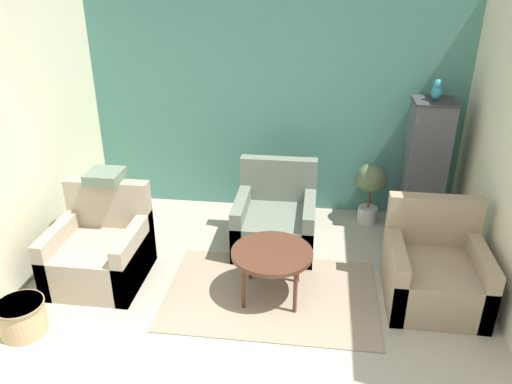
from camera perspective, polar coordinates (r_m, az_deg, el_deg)
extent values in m
cube|color=#4C897A|center=(5.95, 2.00, 9.87)|extent=(4.46, 0.06, 2.60)
cube|color=beige|center=(5.19, -24.98, 5.23)|extent=(0.06, 3.12, 2.60)
cube|color=gray|center=(4.77, 1.77, -11.62)|extent=(1.96, 1.31, 0.01)
cylinder|color=#512D1E|center=(4.52, 1.84, -7.00)|extent=(0.74, 0.74, 0.04)
cylinder|color=#512D1E|center=(4.49, -1.47, -10.94)|extent=(0.04, 0.04, 0.44)
cylinder|color=#512D1E|center=(4.45, 4.50, -11.36)|extent=(0.04, 0.04, 0.44)
cylinder|color=#512D1E|center=(4.86, -0.64, -7.79)|extent=(0.04, 0.04, 0.44)
cylinder|color=#512D1E|center=(4.83, 4.82, -8.14)|extent=(0.04, 0.04, 0.44)
cube|color=tan|center=(5.10, -17.42, -7.55)|extent=(0.84, 0.86, 0.41)
cube|color=tan|center=(5.17, -16.48, -1.24)|extent=(0.84, 0.14, 0.49)
cube|color=tan|center=(5.21, -21.17, -6.31)|extent=(0.12, 0.86, 0.58)
cube|color=tan|center=(4.92, -13.69, -7.14)|extent=(0.12, 0.86, 0.58)
cube|color=#9E896B|center=(4.85, 19.63, -9.72)|extent=(0.84, 0.86, 0.41)
cube|color=#9E896B|center=(4.93, 19.62, -3.03)|extent=(0.84, 0.14, 0.49)
cube|color=#9E896B|center=(4.74, 15.48, -8.77)|extent=(0.12, 0.86, 0.58)
cube|color=#9E896B|center=(4.90, 23.92, -8.94)|extent=(0.12, 0.86, 0.58)
cube|color=slate|center=(5.40, 2.18, -4.37)|extent=(0.84, 0.86, 0.41)
cube|color=slate|center=(5.52, 2.61, 1.53)|extent=(0.84, 0.14, 0.49)
cube|color=slate|center=(5.40, -1.62, -3.34)|extent=(0.12, 0.86, 0.58)
cube|color=slate|center=(5.34, 6.05, -3.80)|extent=(0.12, 0.86, 0.58)
cube|color=#353539|center=(6.13, 17.81, -3.54)|extent=(0.53, 0.53, 0.09)
cube|color=#4C4C51|center=(5.82, 18.77, 2.94)|extent=(0.42, 0.42, 1.40)
cube|color=#353539|center=(5.61, 19.77, 9.72)|extent=(0.44, 0.44, 0.03)
ellipsoid|color=teal|center=(5.59, 19.92, 10.68)|extent=(0.10, 0.13, 0.17)
sphere|color=teal|center=(5.55, 20.09, 11.56)|extent=(0.09, 0.09, 0.09)
cone|color=gold|center=(5.52, 20.16, 11.40)|extent=(0.04, 0.04, 0.04)
cone|color=teal|center=(5.65, 19.79, 10.67)|extent=(0.05, 0.11, 0.14)
cylinder|color=beige|center=(6.10, 12.60, -2.52)|extent=(0.23, 0.23, 0.19)
cylinder|color=brown|center=(6.01, 12.80, -0.60)|extent=(0.03, 0.03, 0.27)
sphere|color=#566B47|center=(5.90, 13.02, 1.60)|extent=(0.33, 0.33, 0.33)
sphere|color=#566B47|center=(5.95, 12.06, 1.26)|extent=(0.20, 0.20, 0.20)
sphere|color=#566B47|center=(5.91, 13.81, 1.09)|extent=(0.18, 0.18, 0.18)
cylinder|color=tan|center=(4.71, -25.16, -12.86)|extent=(0.38, 0.38, 0.29)
cylinder|color=#957E57|center=(4.64, -25.47, -11.54)|extent=(0.40, 0.40, 0.02)
cube|color=slate|center=(5.06, -16.88, 1.75)|extent=(0.33, 0.33, 0.10)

